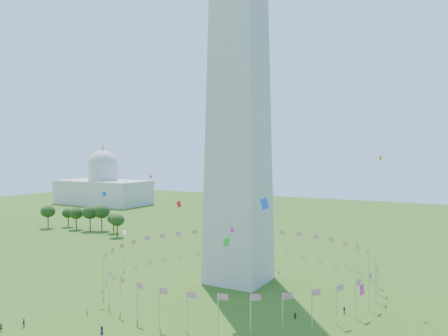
{
  "coord_description": "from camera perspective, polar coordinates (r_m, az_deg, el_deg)",
  "views": [
    {
      "loc": [
        58.54,
        -68.09,
        39.08
      ],
      "look_at": [
        2.94,
        35.0,
        34.99
      ],
      "focal_mm": 35.0,
      "sensor_mm": 36.0,
      "label": 1
    }
  ],
  "objects": [
    {
      "name": "flag_ring",
      "position": [
        136.27,
        1.95,
        -12.7
      ],
      "size": [
        80.24,
        80.24,
        9.0
      ],
      "color": "silver",
      "rests_on": "ground"
    },
    {
      "name": "capitol_building",
      "position": [
        344.54,
        -15.52,
        -0.75
      ],
      "size": [
        70.0,
        35.0,
        46.0
      ],
      "primitive_type": null,
      "color": "beige",
      "rests_on": "ground"
    },
    {
      "name": "tree_line_west",
      "position": [
        231.18,
        -17.49,
        -6.39
      ],
      "size": [
        55.44,
        16.29,
        12.94
      ],
      "color": "#2E4F1A",
      "rests_on": "ground"
    },
    {
      "name": "kites_aloft",
      "position": [
        104.29,
        -0.69,
        -8.2
      ],
      "size": [
        92.47,
        74.81,
        34.2
      ],
      "color": "red",
      "rests_on": "ground"
    },
    {
      "name": "washington_monument",
      "position": [
        139.41,
        2.0,
        21.01
      ],
      "size": [
        16.8,
        16.8,
        169.0
      ],
      "primitive_type": null,
      "color": "beige",
      "rests_on": "ground"
    }
  ]
}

